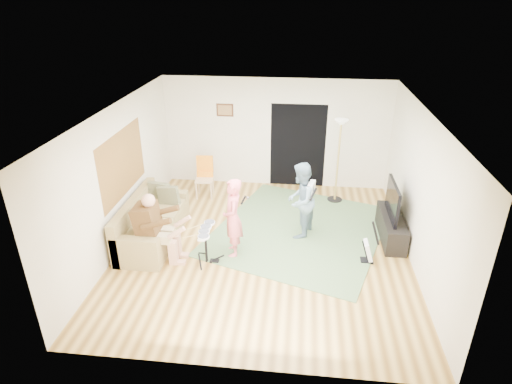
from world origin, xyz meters
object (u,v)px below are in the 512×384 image
Objects in this scene: sofa at (149,226)px; dining_chair at (205,183)px; television at (393,200)px; singer at (233,218)px; torchiere_lamp at (339,146)px; drum_kit at (206,247)px; guitarist at (300,201)px; tv_cabinet at (391,227)px; guitar_spare at (368,250)px.

sofa is 2.19m from dining_chair.
television is at bearing -25.10° from dining_chair.
torchiere_lamp reaches higher than singer.
singer is at bearing 36.75° from drum_kit.
torchiere_lamp is (0.82, 1.68, 0.57)m from guitarist.
torchiere_lamp is 1.41× the size of tv_cabinet.
tv_cabinet is 0.60m from television.
singer reaches higher than television.
tv_cabinet is (1.01, -1.61, -1.10)m from torchiere_lamp.
guitar_spare is at bearing 6.58° from drum_kit.
guitar_spare is (1.28, -0.81, -0.54)m from guitarist.
guitar_spare is at bearing -4.17° from sofa.
singer is at bearing -70.51° from dining_chair.
guitar_spare reaches higher than drum_kit.
television reaches higher than dining_chair.
singer is 0.77× the size of torchiere_lamp.
singer is (0.45, 0.34, 0.45)m from drum_kit.
dining_chair is (-2.30, 1.58, -0.43)m from guitarist.
tv_cabinet is at bearing 110.01° from guitarist.
television is (4.75, 0.57, 0.56)m from sofa.
tv_cabinet is at bearing 19.18° from drum_kit.
dining_chair is 4.40m from tv_cabinet.
television is (4.08, -1.52, 0.50)m from dining_chair.
guitarist is (2.97, 0.50, 0.49)m from sofa.
drum_kit is 0.46× the size of guitarist.
guitarist is 1.91m from tv_cabinet.
sofa is 2.22× the size of dining_chair.
guitar_spare is at bearing -79.43° from torchiere_lamp.
torchiere_lamp is at bearing 48.69° from drum_kit.
television is at bearing -59.10° from torchiere_lamp.
dining_chair is 4.38m from television.
guitarist is at bearing 111.93° from singer.
sofa is 2.56× the size of guitar_spare.
television is (0.96, -1.61, -0.50)m from torchiere_lamp.
torchiere_lamp is at bearing 120.90° from television.
singer is (1.75, -0.31, 0.47)m from sofa.
sofa is 1.45m from drum_kit.
drum_kit is at bearing -131.31° from torchiere_lamp.
dining_chair is (-3.58, 2.40, 0.11)m from guitar_spare.
dining_chair is at bearing -106.59° from guitarist.
guitar_spare is 0.43× the size of torchiere_lamp.
sofa is at bearing -112.47° from dining_chair.
drum_kit is 0.52× the size of tv_cabinet.
drum_kit is 2.08m from guitarist.
guitarist is (1.67, 1.15, 0.46)m from drum_kit.
sofa is at bearing -112.09° from singer.
guitarist is 1.61m from guitar_spare.
tv_cabinet is at bearing -57.81° from torchiere_lamp.
television reaches higher than sofa.
sofa is 4.83m from tv_cabinet.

